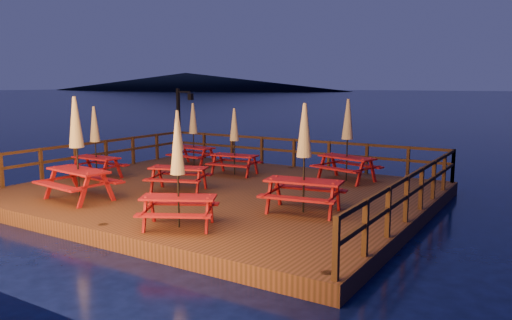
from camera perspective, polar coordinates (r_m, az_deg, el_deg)
The scene contains 14 objects.
ground at distance 15.50m, azimuth -4.05°, elevation -4.76°, with size 500.00×500.00×0.00m, color black.
deck at distance 15.45m, azimuth -4.06°, elevation -4.04°, with size 12.00×10.00×0.40m, color #402714.
deck_piles at distance 15.57m, azimuth -4.04°, elevation -5.83°, with size 11.44×9.44×1.40m.
railing at distance 16.72m, azimuth -0.51°, elevation 0.32°, with size 11.80×9.75×1.10m.
lamp_post at distance 22.03m, azimuth -8.54°, elevation 4.96°, with size 0.85×0.18×3.00m.
headland_left at distance 263.43m, azimuth -8.03°, elevation 8.86°, with size 180.00×84.00×9.00m, color black.
picnic_table_0 at distance 15.04m, azimuth -8.90°, elevation 1.19°, with size 2.08×1.90×2.43m.
picnic_table_1 at distance 16.72m, azimuth 10.40°, elevation 2.41°, with size 2.24×2.00×2.71m.
picnic_table_2 at distance 12.43m, azimuth 5.52°, elevation 0.41°, with size 2.15×1.88×2.74m.
picnic_table_3 at distance 17.74m, azimuth -17.90°, elevation 2.05°, with size 1.74×1.44×2.45m.
picnic_table_4 at distance 19.76m, azimuth -7.17°, elevation 3.05°, with size 1.80×1.51×2.46m.
picnic_table_5 at distance 17.64m, azimuth -2.48°, elevation 2.26°, with size 1.80×1.55×2.36m.
picnic_table_6 at distance 14.55m, azimuth -19.80°, elevation 1.43°, with size 2.19×1.88×2.87m.
picnic_table_7 at distance 11.21m, azimuth -8.92°, elevation -1.54°, with size 2.11×1.99×2.37m.
Camera 1 is at (8.88, -12.18, 3.62)m, focal length 35.00 mm.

